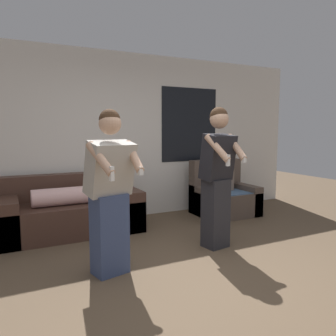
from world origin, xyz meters
name	(u,v)px	position (x,y,z in m)	size (l,w,h in m)	color
ground_plane	(203,283)	(0.00, 0.00, 0.00)	(14.00, 14.00, 0.00)	brown
wall_back	(118,136)	(0.02, 2.62, 1.35)	(6.96, 0.07, 2.70)	silver
couch	(71,212)	(-0.85, 2.14, 0.31)	(1.92, 0.87, 0.82)	#472D23
armchair	(223,196)	(1.71, 2.05, 0.31)	(0.98, 0.81, 0.93)	brown
person_left	(110,193)	(-0.73, 0.58, 0.84)	(0.52, 0.58, 1.66)	#384770
person_right	(217,176)	(0.67, 0.75, 0.90)	(0.44, 0.53, 1.73)	#28282D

